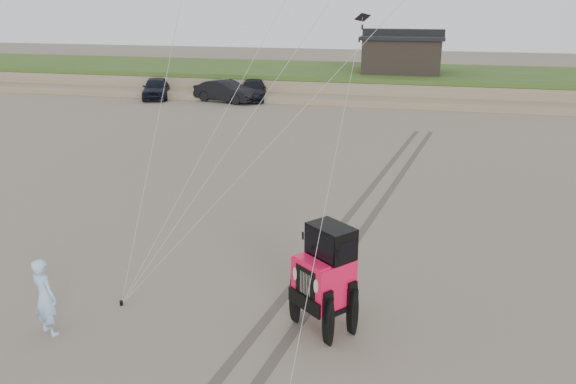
% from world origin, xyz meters
% --- Properties ---
extents(ground, '(160.00, 160.00, 0.00)m').
position_xyz_m(ground, '(0.00, 0.00, 0.00)').
color(ground, '#6B6054').
rests_on(ground, ground).
extents(dune_ridge, '(160.00, 14.25, 1.73)m').
position_xyz_m(dune_ridge, '(0.00, 37.50, 0.82)').
color(dune_ridge, '#7A6B54').
rests_on(dune_ridge, ground).
extents(cabin, '(6.40, 5.40, 3.35)m').
position_xyz_m(cabin, '(2.00, 37.00, 3.24)').
color(cabin, black).
rests_on(cabin, dune_ridge).
extents(truck_a, '(3.43, 5.05, 1.60)m').
position_xyz_m(truck_a, '(-16.29, 30.02, 0.80)').
color(truck_a, black).
rests_on(truck_a, ground).
extents(truck_b, '(5.18, 3.02, 1.61)m').
position_xyz_m(truck_b, '(-10.47, 29.73, 0.81)').
color(truck_b, black).
rests_on(truck_b, ground).
extents(truck_c, '(2.97, 5.34, 1.46)m').
position_xyz_m(truck_c, '(-8.80, 31.23, 0.73)').
color(truck_c, black).
rests_on(truck_c, ground).
extents(jeep, '(5.21, 5.64, 2.01)m').
position_xyz_m(jeep, '(2.01, 1.10, 1.00)').
color(jeep, '#FF1144').
rests_on(jeep, ground).
extents(man, '(0.79, 0.66, 1.86)m').
position_xyz_m(man, '(-4.01, -0.56, 0.93)').
color(man, '#98B3EC').
rests_on(man, ground).
extents(stake_main, '(0.08, 0.08, 0.12)m').
position_xyz_m(stake_main, '(-3.05, 0.93, 0.06)').
color(stake_main, black).
rests_on(stake_main, ground).
extents(tire_tracks, '(5.22, 29.74, 0.01)m').
position_xyz_m(tire_tracks, '(2.00, 8.00, 0.00)').
color(tire_tracks, '#4C443D').
rests_on(tire_tracks, ground).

